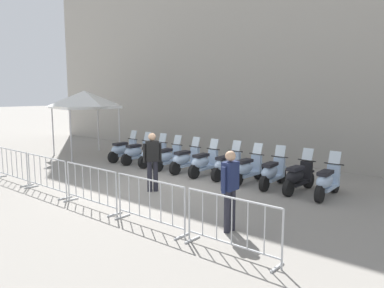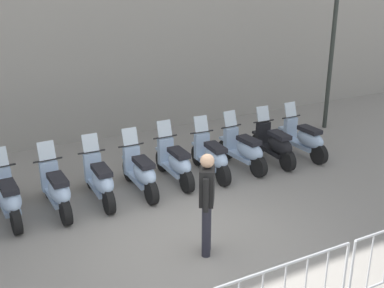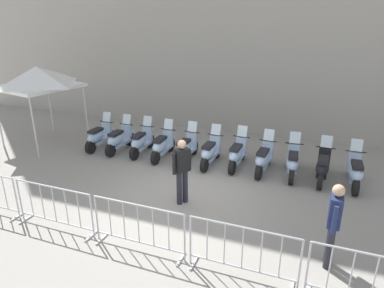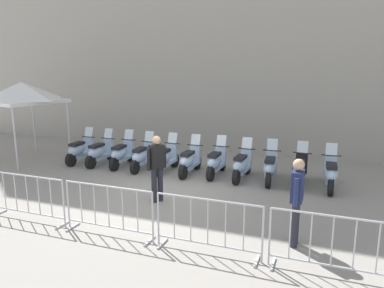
% 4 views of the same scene
% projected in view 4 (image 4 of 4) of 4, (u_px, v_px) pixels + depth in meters
% --- Properties ---
extents(ground_plane, '(120.00, 120.00, 0.00)m').
position_uv_depth(ground_plane, '(161.00, 196.00, 9.70)').
color(ground_plane, gray).
extents(motorcycle_0, '(0.68, 1.71, 1.24)m').
position_uv_depth(motorcycle_0, '(80.00, 151.00, 13.08)').
color(motorcycle_0, black).
rests_on(motorcycle_0, ground).
extents(motorcycle_1, '(0.65, 1.72, 1.24)m').
position_uv_depth(motorcycle_1, '(100.00, 153.00, 12.77)').
color(motorcycle_1, black).
rests_on(motorcycle_1, ground).
extents(motorcycle_2, '(0.73, 1.70, 1.24)m').
position_uv_depth(motorcycle_2, '(122.00, 154.00, 12.54)').
color(motorcycle_2, black).
rests_on(motorcycle_2, ground).
extents(motorcycle_3, '(0.71, 1.71, 1.24)m').
position_uv_depth(motorcycle_3, '(142.00, 157.00, 12.17)').
color(motorcycle_3, black).
rests_on(motorcycle_3, ground).
extents(motorcycle_4, '(0.65, 1.72, 1.24)m').
position_uv_depth(motorcycle_4, '(166.00, 159.00, 11.91)').
color(motorcycle_4, black).
rests_on(motorcycle_4, ground).
extents(motorcycle_5, '(0.67, 1.71, 1.24)m').
position_uv_depth(motorcycle_5, '(190.00, 161.00, 11.60)').
color(motorcycle_5, black).
rests_on(motorcycle_5, ground).
extents(motorcycle_6, '(0.67, 1.72, 1.24)m').
position_uv_depth(motorcycle_6, '(216.00, 162.00, 11.44)').
color(motorcycle_6, black).
rests_on(motorcycle_6, ground).
extents(motorcycle_7, '(0.63, 1.72, 1.24)m').
position_uv_depth(motorcycle_7, '(242.00, 165.00, 11.07)').
color(motorcycle_7, black).
rests_on(motorcycle_7, ground).
extents(motorcycle_8, '(0.76, 1.69, 1.24)m').
position_uv_depth(motorcycle_8, '(270.00, 168.00, 10.80)').
color(motorcycle_8, black).
rests_on(motorcycle_8, ground).
extents(motorcycle_9, '(0.63, 1.72, 1.24)m').
position_uv_depth(motorcycle_9, '(299.00, 171.00, 10.48)').
color(motorcycle_9, black).
rests_on(motorcycle_9, ground).
extents(motorcycle_10, '(0.72, 1.70, 1.24)m').
position_uv_depth(motorcycle_10, '(331.00, 174.00, 10.16)').
color(motorcycle_10, black).
rests_on(motorcycle_10, ground).
extents(barrier_segment_1, '(2.01, 0.82, 1.07)m').
position_uv_depth(barrier_segment_1, '(27.00, 198.00, 8.07)').
color(barrier_segment_1, '#B2B5B7').
rests_on(barrier_segment_1, ground).
extents(barrier_segment_2, '(2.01, 0.82, 1.07)m').
position_uv_depth(barrier_segment_2, '(109.00, 211.00, 7.34)').
color(barrier_segment_2, '#B2B5B7').
rests_on(barrier_segment_2, ground).
extents(barrier_segment_3, '(2.01, 0.82, 1.07)m').
position_uv_depth(barrier_segment_3, '(208.00, 227.00, 6.60)').
color(barrier_segment_3, '#B2B5B7').
rests_on(barrier_segment_3, ground).
extents(barrier_segment_4, '(2.01, 0.82, 1.07)m').
position_uv_depth(barrier_segment_4, '(332.00, 246.00, 5.87)').
color(barrier_segment_4, '#B2B5B7').
rests_on(barrier_segment_4, ground).
extents(officer_near_row_end, '(0.34, 0.52, 1.73)m').
position_uv_depth(officer_near_row_end, '(157.00, 165.00, 9.12)').
color(officer_near_row_end, '#23232D').
rests_on(officer_near_row_end, ground).
extents(officer_mid_plaza, '(0.28, 0.54, 1.73)m').
position_uv_depth(officer_mid_plaza, '(297.00, 197.00, 6.82)').
color(officer_mid_plaza, '#23232D').
rests_on(officer_mid_plaza, ground).
extents(canopy_tent, '(2.42, 2.42, 2.91)m').
position_uv_depth(canopy_tent, '(22.00, 93.00, 13.16)').
color(canopy_tent, silver).
rests_on(canopy_tent, ground).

